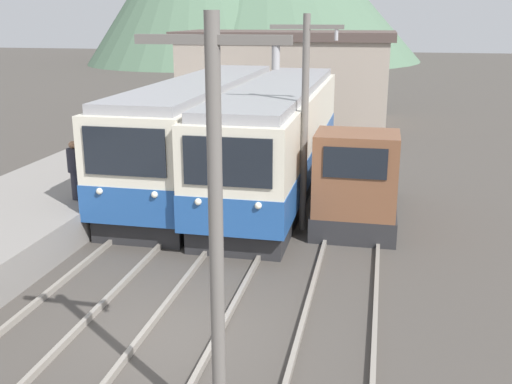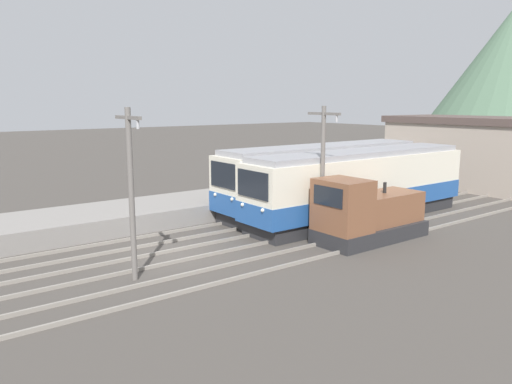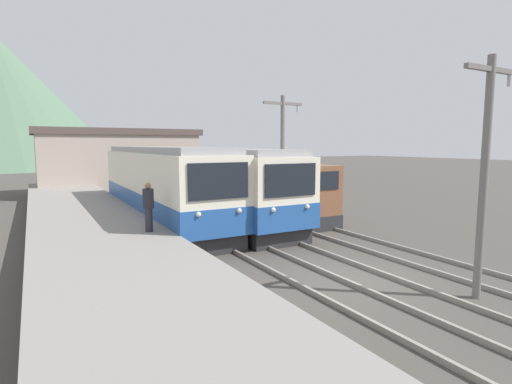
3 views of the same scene
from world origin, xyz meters
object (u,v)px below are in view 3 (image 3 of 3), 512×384
object	(u,v)px
commuter_train_center	(214,187)
person_on_platform	(148,205)
shunting_locomotive	(292,199)
catenary_mast_mid	(283,158)
commuter_train_left	(162,189)
catenary_mast_near	(485,168)

from	to	relation	value
commuter_train_center	person_on_platform	world-z (taller)	commuter_train_center
shunting_locomotive	catenary_mast_mid	world-z (taller)	catenary_mast_mid
catenary_mast_mid	shunting_locomotive	bearing A→B (deg)	43.01
commuter_train_left	catenary_mast_near	distance (m)	14.34
commuter_train_left	shunting_locomotive	size ratio (longest dim) A/B	2.47
commuter_train_left	shunting_locomotive	bearing A→B (deg)	-26.87
commuter_train_left	shunting_locomotive	xyz separation A→B (m)	(5.80, -2.94, -0.58)
person_on_platform	catenary_mast_mid	bearing A→B (deg)	12.10
shunting_locomotive	person_on_platform	world-z (taller)	shunting_locomotive
shunting_locomotive	catenary_mast_mid	xyz separation A→B (m)	(-1.49, -1.39, 2.17)
catenary_mast_near	shunting_locomotive	bearing A→B (deg)	82.02
catenary_mast_near	commuter_train_center	bearing A→B (deg)	96.34
catenary_mast_near	catenary_mast_mid	distance (m)	9.25
catenary_mast_near	commuter_train_left	bearing A→B (deg)	107.60
catenary_mast_near	person_on_platform	xyz separation A→B (m)	(-6.44, 7.87, -1.49)
commuter_train_left	catenary_mast_near	xyz separation A→B (m)	(4.31, -13.58, 1.59)
catenary_mast_near	catenary_mast_mid	xyz separation A→B (m)	(0.00, 9.25, 0.00)
catenary_mast_mid	commuter_train_center	bearing A→B (deg)	109.25
catenary_mast_mid	person_on_platform	bearing A→B (deg)	-167.90
commuter_train_left	catenary_mast_near	size ratio (longest dim) A/B	2.28
commuter_train_left	commuter_train_center	world-z (taller)	commuter_train_left
commuter_train_center	catenary_mast_near	xyz separation A→B (m)	(1.51, -13.57, 1.63)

